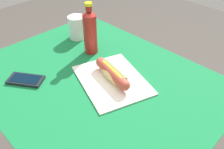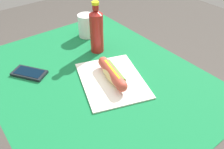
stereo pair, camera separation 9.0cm
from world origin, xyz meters
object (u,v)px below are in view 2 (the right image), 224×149
Objects in this scene: cell_phone at (29,73)px; hot_dog at (112,74)px; drinking_cup at (86,26)px; soda_bottle at (97,30)px.

hot_dog is at bearing 45.72° from cell_phone.
soda_bottle is at bearing -14.71° from drinking_cup.
drinking_cup reaches higher than cell_phone.
drinking_cup is at bearing 110.07° from cell_phone.
soda_bottle is at bearing 159.77° from hot_dog.
soda_bottle reaches higher than hot_dog.
drinking_cup is at bearing 161.99° from hot_dog.
drinking_cup reaches higher than hot_dog.
drinking_cup is (-0.37, 0.12, 0.02)m from hot_dog.
hot_dog is at bearing -20.23° from soda_bottle.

